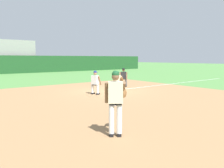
# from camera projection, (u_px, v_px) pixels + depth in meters

# --- Properties ---
(ground_plane) EXTENTS (160.00, 160.00, 0.00)m
(ground_plane) POSITION_uv_depth(u_px,v_px,m) (109.00, 91.00, 14.66)
(ground_plane) COLOR #518942
(infield_dirt_patch) EXTENTS (18.00, 18.00, 0.01)m
(infield_dirt_patch) POSITION_uv_depth(u_px,v_px,m) (111.00, 104.00, 10.42)
(infield_dirt_patch) COLOR #9E754C
(infield_dirt_patch) RESTS_ON ground
(foul_line_stripe) EXTENTS (15.05, 0.10, 0.00)m
(foul_line_stripe) POSITION_uv_depth(u_px,v_px,m) (177.00, 83.00, 19.22)
(foul_line_stripe) COLOR white
(foul_line_stripe) RESTS_ON ground
(first_base_bag) EXTENTS (0.38, 0.38, 0.09)m
(first_base_bag) POSITION_uv_depth(u_px,v_px,m) (109.00, 90.00, 14.66)
(first_base_bag) COLOR white
(first_base_bag) RESTS_ON ground
(baseball) EXTENTS (0.07, 0.07, 0.07)m
(baseball) POSITION_uv_depth(u_px,v_px,m) (115.00, 106.00, 9.96)
(baseball) COLOR white
(baseball) RESTS_ON ground
(pitcher) EXTENTS (0.84, 0.56, 1.86)m
(pitcher) POSITION_uv_depth(u_px,v_px,m) (116.00, 99.00, 6.09)
(pitcher) COLOR black
(pitcher) RESTS_ON ground
(first_baseman) EXTENTS (0.71, 1.09, 1.34)m
(first_baseman) POSITION_uv_depth(u_px,v_px,m) (118.00, 80.00, 14.64)
(first_baseman) COLOR black
(first_baseman) RESTS_ON ground
(baserunner) EXTENTS (0.58, 0.67, 1.46)m
(baserunner) POSITION_uv_depth(u_px,v_px,m) (95.00, 82.00, 13.23)
(baserunner) COLOR black
(baserunner) RESTS_ON ground
(umpire) EXTENTS (0.68, 0.66, 1.46)m
(umpire) POSITION_uv_depth(u_px,v_px,m) (124.00, 76.00, 16.89)
(umpire) COLOR black
(umpire) RESTS_ON ground
(outfield_wall) EXTENTS (48.00, 0.50, 2.60)m
(outfield_wall) POSITION_uv_depth(u_px,v_px,m) (19.00, 64.00, 31.82)
(outfield_wall) COLOR #1E4C23
(outfield_wall) RESTS_ON ground
(stadium_seating_block) EXTENTS (5.65, 4.20, 4.90)m
(stadium_seating_block) POSITION_uv_depth(u_px,v_px,m) (13.00, 56.00, 33.96)
(stadium_seating_block) COLOR gray
(stadium_seating_block) RESTS_ON ground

